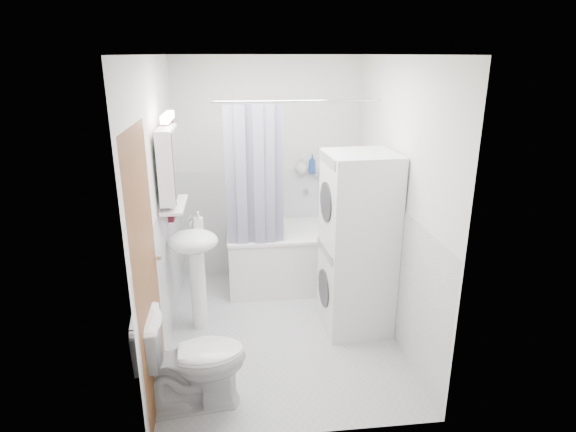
{
  "coord_description": "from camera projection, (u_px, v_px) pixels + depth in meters",
  "views": [
    {
      "loc": [
        -0.38,
        -3.85,
        2.41
      ],
      "look_at": [
        0.08,
        0.15,
        1.05
      ],
      "focal_mm": 30.0,
      "sensor_mm": 36.0,
      "label": 1
    }
  ],
  "objects": [
    {
      "name": "sink",
      "position": [
        195.0,
        257.0,
        4.25
      ],
      "size": [
        0.44,
        0.37,
        1.04
      ],
      "color": "white",
      "rests_on": "ground"
    },
    {
      "name": "floor",
      "position": [
        281.0,
        329.0,
        4.43
      ],
      "size": [
        2.6,
        2.6,
        0.0
      ],
      "primitive_type": "plane",
      "color": "#B4B3B8",
      "rests_on": "ground"
    },
    {
      "name": "shelf_cup",
      "position": [
        175.0,
        194.0,
        4.14
      ],
      "size": [
        0.1,
        0.09,
        0.1
      ],
      "primitive_type": "imported",
      "color": "gray",
      "rests_on": "shelf"
    },
    {
      "name": "wainscot",
      "position": [
        278.0,
        256.0,
        4.52
      ],
      "size": [
        1.98,
        2.58,
        2.58
      ],
      "color": "white",
      "rests_on": "ground"
    },
    {
      "name": "shelf_bottle",
      "position": [
        172.0,
        205.0,
        3.89
      ],
      "size": [
        0.07,
        0.18,
        0.07
      ],
      "primitive_type": "imported",
      "color": "gray",
      "rests_on": "shelf"
    },
    {
      "name": "curtain_rod",
      "position": [
        313.0,
        101.0,
        4.38
      ],
      "size": [
        1.85,
        0.02,
        0.02
      ],
      "primitive_type": "cylinder",
      "rotation": [
        0.0,
        1.57,
        0.0
      ],
      "color": "silver",
      "rests_on": "room_walls"
    },
    {
      "name": "bathtub",
      "position": [
        305.0,
        253.0,
        5.22
      ],
      "size": [
        1.67,
        0.79,
        0.63
      ],
      "color": "white",
      "rests_on": "ground"
    },
    {
      "name": "shampoo_a",
      "position": [
        301.0,
        168.0,
        5.24
      ],
      "size": [
        0.13,
        0.17,
        0.13
      ],
      "primitive_type": "imported",
      "color": "gray",
      "rests_on": "shower_caddy"
    },
    {
      "name": "shampoo_b",
      "position": [
        312.0,
        170.0,
        5.27
      ],
      "size": [
        0.08,
        0.21,
        0.08
      ],
      "primitive_type": "imported",
      "color": "#244391",
      "rests_on": "shower_caddy"
    },
    {
      "name": "shower_curtain",
      "position": [
        255.0,
        182.0,
        4.56
      ],
      "size": [
        0.55,
        0.02,
        1.45
      ],
      "color": "#131644",
      "rests_on": "curtain_rod"
    },
    {
      "name": "room_walls",
      "position": [
        280.0,
        172.0,
        3.96
      ],
      "size": [
        2.6,
        2.6,
        2.6
      ],
      "color": "silver",
      "rests_on": "ground"
    },
    {
      "name": "door",
      "position": [
        158.0,
        258.0,
        3.49
      ],
      "size": [
        0.05,
        2.0,
        2.0
      ],
      "color": "brown",
      "rests_on": "ground"
    },
    {
      "name": "tub_spout",
      "position": [
        319.0,
        191.0,
        5.36
      ],
      "size": [
        0.04,
        0.12,
        0.04
      ],
      "primitive_type": "cylinder",
      "rotation": [
        1.57,
        0.0,
        0.0
      ],
      "color": "silver",
      "rests_on": "room_walls"
    },
    {
      "name": "medicine_cabinet",
      "position": [
        169.0,
        162.0,
        3.93
      ],
      "size": [
        0.13,
        0.5,
        0.71
      ],
      "color": "white",
      "rests_on": "room_walls"
    },
    {
      "name": "towel",
      "position": [
        170.0,
        168.0,
        4.19
      ],
      "size": [
        0.07,
        0.36,
        0.86
      ],
      "color": "#4D111A",
      "rests_on": "room_walls"
    },
    {
      "name": "washer_dryer",
      "position": [
        357.0,
        244.0,
        4.24
      ],
      "size": [
        0.62,
        0.61,
        1.63
      ],
      "rotation": [
        0.0,
        0.0,
        0.06
      ],
      "color": "white",
      "rests_on": "ground"
    },
    {
      "name": "soap_pump",
      "position": [
        199.0,
        226.0,
        4.29
      ],
      "size": [
        0.08,
        0.17,
        0.08
      ],
      "primitive_type": "imported",
      "color": "gray",
      "rests_on": "sink"
    },
    {
      "name": "shower_caddy",
      "position": [
        324.0,
        174.0,
        5.3
      ],
      "size": [
        0.22,
        0.06,
        0.02
      ],
      "primitive_type": "cube",
      "color": "silver",
      "rests_on": "room_walls"
    },
    {
      "name": "shelf",
      "position": [
        174.0,
        205.0,
        4.05
      ],
      "size": [
        0.18,
        0.54,
        0.02
      ],
      "primitive_type": "cube",
      "color": "silver",
      "rests_on": "room_walls"
    },
    {
      "name": "toilet",
      "position": [
        192.0,
        359.0,
        3.37
      ],
      "size": [
        0.8,
        0.5,
        0.75
      ],
      "primitive_type": "imported",
      "rotation": [
        0.0,
        0.0,
        1.67
      ],
      "color": "white",
      "rests_on": "ground"
    }
  ]
}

